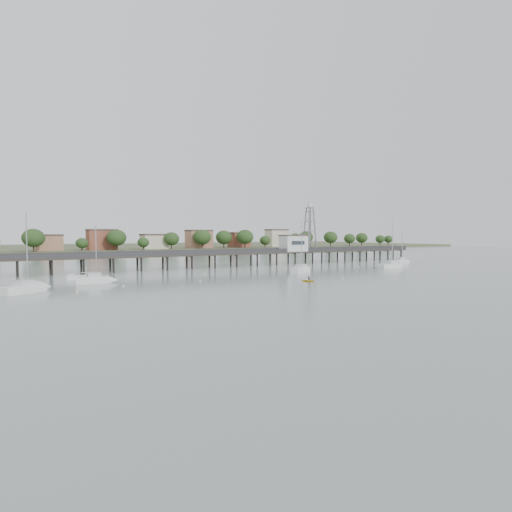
# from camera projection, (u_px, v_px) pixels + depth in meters

# --- Properties ---
(ground_plane) EXTENTS (500.00, 500.00, 0.00)m
(ground_plane) POSITION_uv_depth(u_px,v_px,m) (380.00, 291.00, 72.39)
(ground_plane) COLOR slate
(ground_plane) RESTS_ON ground
(pier) EXTENTS (150.00, 5.00, 5.50)m
(pier) POSITION_uv_depth(u_px,v_px,m) (223.00, 254.00, 123.69)
(pier) COLOR #2D2823
(pier) RESTS_ON ground
(pier_building) EXTENTS (8.40, 5.40, 5.30)m
(pier_building) POSITION_uv_depth(u_px,v_px,m) (293.00, 243.00, 136.30)
(pier_building) COLOR silver
(pier_building) RESTS_ON ground
(lattice_tower) EXTENTS (3.20, 3.20, 15.50)m
(lattice_tower) POSITION_uv_depth(u_px,v_px,m) (310.00, 229.00, 139.38)
(lattice_tower) COLOR slate
(lattice_tower) RESTS_ON ground
(sailboat_e) EXTENTS (7.08, 2.09, 11.81)m
(sailboat_e) POSITION_uv_depth(u_px,v_px,m) (403.00, 262.00, 137.44)
(sailboat_e) COLOR white
(sailboat_e) RESTS_ON ground
(sailboat_b) EXTENTS (7.30, 2.89, 11.85)m
(sailboat_b) POSITION_uv_depth(u_px,v_px,m) (100.00, 280.00, 83.40)
(sailboat_b) COLOR white
(sailboat_b) RESTS_ON ground
(sailboat_d) EXTENTS (9.56, 3.60, 15.33)m
(sailboat_d) POSITION_uv_depth(u_px,v_px,m) (395.00, 266.00, 120.75)
(sailboat_d) COLOR white
(sailboat_d) RESTS_ON ground
(sailboat_c) EXTENTS (8.49, 6.17, 13.79)m
(sailboat_c) POSITION_uv_depth(u_px,v_px,m) (303.00, 270.00, 107.42)
(sailboat_c) COLOR white
(sailboat_c) RESTS_ON ground
(sailboat_a) EXTENTS (8.16, 6.96, 13.80)m
(sailboat_a) POSITION_uv_depth(u_px,v_px,m) (33.00, 288.00, 71.16)
(sailboat_a) COLOR white
(sailboat_a) RESTS_ON ground
(white_tender) EXTENTS (3.85, 1.85, 1.45)m
(white_tender) POSITION_uv_depth(u_px,v_px,m) (75.00, 278.00, 89.45)
(white_tender) COLOR white
(white_tender) RESTS_ON ground
(yellow_dinghy) EXTENTS (1.98, 1.17, 2.67)m
(yellow_dinghy) POSITION_uv_depth(u_px,v_px,m) (309.00, 282.00, 86.10)
(yellow_dinghy) COLOR yellow
(yellow_dinghy) RESTS_ON ground
(dinghy_occupant) EXTENTS (0.75, 1.08, 0.24)m
(dinghy_occupant) POSITION_uv_depth(u_px,v_px,m) (309.00, 282.00, 86.10)
(dinghy_occupant) COLOR black
(dinghy_occupant) RESTS_ON ground
(mooring_buoys) EXTENTS (81.37, 24.01, 0.39)m
(mooring_buoys) POSITION_uv_depth(u_px,v_px,m) (261.00, 277.00, 95.29)
(mooring_buoys) COLOR beige
(mooring_buoys) RESTS_ON ground
(far_shore) EXTENTS (500.00, 170.00, 10.40)m
(far_shore) POSITION_uv_depth(u_px,v_px,m) (101.00, 247.00, 278.16)
(far_shore) COLOR #475133
(far_shore) RESTS_ON ground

